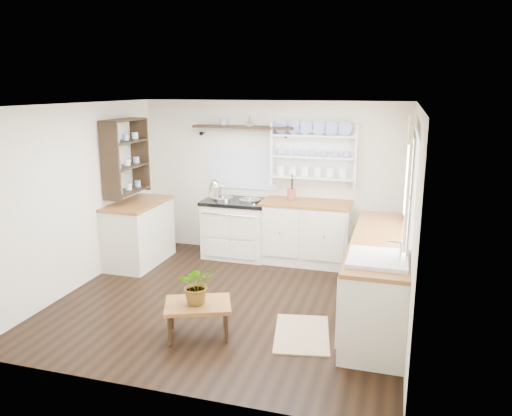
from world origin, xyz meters
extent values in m
cube|color=black|center=(0.00, 0.00, 0.00)|extent=(4.00, 3.80, 0.01)
cube|color=beige|center=(0.00, 1.90, 1.15)|extent=(4.00, 0.02, 2.30)
cube|color=beige|center=(2.00, 0.00, 1.15)|extent=(0.02, 3.80, 2.30)
cube|color=beige|center=(-2.00, 0.00, 1.15)|extent=(0.02, 3.80, 2.30)
cube|color=white|center=(0.00, 0.00, 2.30)|extent=(4.00, 3.80, 0.01)
cube|color=white|center=(1.96, 0.15, 1.50)|extent=(0.04, 1.40, 1.00)
cube|color=white|center=(1.94, 0.15, 1.50)|extent=(0.02, 1.50, 1.10)
cube|color=#F5E8C4|center=(1.92, 0.15, 2.08)|extent=(0.04, 1.55, 0.18)
cube|color=beige|center=(-0.45, 1.57, 0.41)|extent=(0.93, 0.60, 0.81)
cube|color=black|center=(-0.45, 1.57, 0.84)|extent=(0.97, 0.64, 0.05)
cylinder|color=silver|center=(-0.66, 1.57, 0.88)|extent=(0.31, 0.31, 0.03)
cylinder|color=silver|center=(-0.24, 1.57, 0.88)|extent=(0.31, 0.31, 0.03)
cylinder|color=silver|center=(-0.45, 1.23, 0.72)|extent=(0.83, 0.02, 0.02)
cube|color=beige|center=(0.60, 1.60, 0.44)|extent=(1.25, 0.60, 0.88)
cube|color=brown|center=(0.60, 1.60, 0.88)|extent=(1.27, 0.63, 0.04)
cube|color=beige|center=(1.70, 0.10, 0.44)|extent=(0.60, 2.40, 0.88)
cube|color=brown|center=(1.70, 0.10, 0.88)|extent=(0.62, 2.43, 0.04)
cube|color=white|center=(1.70, -0.65, 0.80)|extent=(0.55, 0.60, 0.28)
cylinder|color=silver|center=(1.90, -0.65, 1.00)|extent=(0.02, 0.02, 0.22)
cube|color=beige|center=(-1.70, 0.90, 0.44)|extent=(0.60, 1.10, 0.88)
cube|color=brown|center=(-1.70, 0.90, 0.88)|extent=(0.62, 1.13, 0.04)
cube|color=white|center=(0.65, 1.88, 1.55)|extent=(1.20, 0.03, 0.90)
cube|color=white|center=(0.65, 1.79, 1.55)|extent=(1.20, 0.22, 0.02)
cylinder|color=navy|center=(0.65, 1.80, 1.82)|extent=(0.20, 0.02, 0.20)
cube|color=black|center=(-0.40, 1.77, 1.92)|extent=(1.50, 0.24, 0.04)
cone|color=black|center=(-1.05, 1.84, 1.81)|extent=(0.06, 0.20, 0.06)
cone|color=black|center=(0.25, 1.84, 1.81)|extent=(0.06, 0.20, 0.06)
cube|color=black|center=(-1.84, 0.90, 1.55)|extent=(0.28, 0.80, 1.05)
cylinder|color=#A24A3B|center=(0.35, 1.68, 0.98)|extent=(0.13, 0.13, 0.15)
cube|color=brown|center=(-0.03, -0.90, 0.34)|extent=(0.79, 0.68, 0.04)
cylinder|color=black|center=(-0.22, -1.18, 0.16)|extent=(0.04, 0.04, 0.32)
cylinder|color=black|center=(-0.36, -0.84, 0.16)|extent=(0.04, 0.04, 0.32)
cylinder|color=black|center=(0.30, -0.97, 0.16)|extent=(0.04, 0.04, 0.32)
cylinder|color=black|center=(0.16, -0.63, 0.16)|extent=(0.04, 0.04, 0.32)
imported|color=#3F7233|center=(-0.03, -0.90, 0.56)|extent=(0.45, 0.42, 0.41)
cube|color=#966C57|center=(0.98, -0.59, 0.01)|extent=(0.69, 0.93, 0.02)
camera|label=1|loc=(1.85, -5.23, 2.49)|focal=35.00mm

